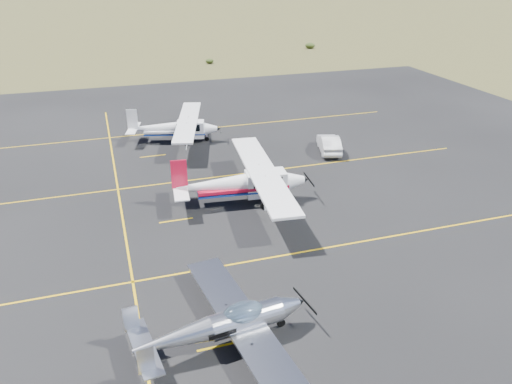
{
  "coord_description": "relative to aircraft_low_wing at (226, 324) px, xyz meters",
  "views": [
    {
      "loc": [
        -6.35,
        -18.61,
        14.17
      ],
      "look_at": [
        1.68,
        6.61,
        1.6
      ],
      "focal_mm": 35.0,
      "sensor_mm": 36.0,
      "label": 1
    }
  ],
  "objects": [
    {
      "name": "sedan",
      "position": [
        13.27,
        18.69,
        -0.33
      ],
      "size": [
        2.51,
        4.36,
        1.36
      ],
      "primitive_type": "imported",
      "rotation": [
        0.0,
        0.0,
        2.86
      ],
      "color": "silver",
      "rests_on": "apron"
    },
    {
      "name": "apron",
      "position": [
        2.76,
        10.47,
        -1.02
      ],
      "size": [
        72.0,
        72.0,
        0.02
      ],
      "primitive_type": "cube",
      "color": "black",
      "rests_on": "ground"
    },
    {
      "name": "aircraft_cessna",
      "position": [
        4.19,
        12.08,
        0.4
      ],
      "size": [
        7.61,
        12.64,
        3.19
      ],
      "rotation": [
        0.0,
        0.0,
        -0.1
      ],
      "color": "white",
      "rests_on": "apron"
    },
    {
      "name": "ground",
      "position": [
        2.76,
        3.47,
        -1.02
      ],
      "size": [
        1600.0,
        1600.0,
        0.0
      ],
      "primitive_type": "plane",
      "color": "#383D1C",
      "rests_on": "ground"
    },
    {
      "name": "aircraft_low_wing",
      "position": [
        0.0,
        0.0,
        0.0
      ],
      "size": [
        7.12,
        9.86,
        2.13
      ],
      "rotation": [
        0.0,
        0.0,
        0.13
      ],
      "color": "silver",
      "rests_on": "apron"
    },
    {
      "name": "aircraft_plain",
      "position": [
        2.02,
        24.77,
        0.24
      ],
      "size": [
        7.35,
        11.12,
        2.82
      ],
      "rotation": [
        0.0,
        0.0,
        -0.26
      ],
      "color": "white",
      "rests_on": "apron"
    }
  ]
}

